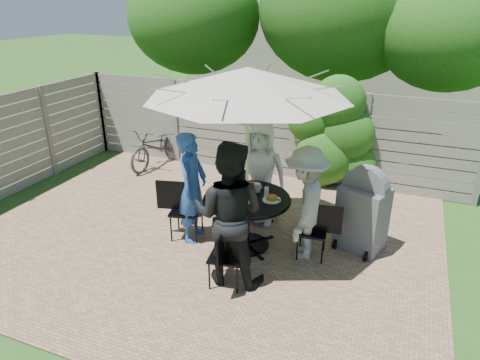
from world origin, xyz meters
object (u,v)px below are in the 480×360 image
at_px(chair_left, 186,221).
at_px(chair_back, 262,201).
at_px(person_back, 261,173).
at_px(plate_right, 272,199).
at_px(plate_left, 223,193).
at_px(glass_back, 245,185).
at_px(chair_right, 312,241).
at_px(bicycle, 157,146).
at_px(plate_back, 253,186).
at_px(umbrella, 248,82).
at_px(person_left, 192,188).
at_px(coffee_cup, 258,188).
at_px(glass_front, 249,201).
at_px(plate_front, 240,207).
at_px(person_right, 305,204).
at_px(patio_table, 247,212).
at_px(glass_left, 227,193).
at_px(glass_right, 266,192).
at_px(person_front, 229,215).
at_px(chair_front, 226,268).
at_px(syrup_jug, 244,190).
at_px(bbq_grill, 363,213).

bearing_deg(chair_left, chair_back, 37.30).
height_order(person_back, plate_right, person_back).
xyz_separation_m(plate_left, glass_back, (0.23, 0.28, 0.05)).
xyz_separation_m(chair_right, plate_right, (-0.60, -0.06, 0.59)).
bearing_deg(person_back, chair_left, -139.24).
bearing_deg(bicycle, glass_back, -31.55).
bearing_deg(plate_back, umbrella, -84.38).
relative_size(person_left, plate_right, 6.52).
distance_m(plate_left, coffee_cup, 0.51).
relative_size(plate_back, glass_front, 1.86).
distance_m(chair_back, plate_front, 1.43).
bearing_deg(glass_back, coffee_cup, -5.32).
bearing_deg(person_left, person_right, -90.00).
bearing_deg(person_back, plate_right, -66.55).
bearing_deg(bicycle, chair_back, -21.02).
distance_m(chair_left, bicycle, 3.22).
bearing_deg(chair_back, person_right, 32.95).
xyz_separation_m(patio_table, glass_left, (-0.25, -0.13, 0.32)).
bearing_deg(glass_right, glass_left, -152.38).
relative_size(person_left, person_front, 0.89).
bearing_deg(coffee_cup, chair_front, -89.17).
height_order(person_right, bicycle, person_right).
distance_m(chair_back, glass_back, 0.93).
xyz_separation_m(plate_back, glass_back, (-0.09, -0.11, 0.05)).
relative_size(person_back, plate_back, 6.51).
xyz_separation_m(plate_back, glass_right, (0.28, -0.23, 0.05)).
height_order(plate_front, syrup_jug, syrup_jug).
relative_size(glass_right, bbq_grill, 0.11).
relative_size(plate_front, glass_back, 1.86).
distance_m(person_back, person_front, 1.66).
height_order(umbrella, person_left, umbrella).
xyz_separation_m(umbrella, syrup_jug, (-0.06, 0.04, -1.54)).
distance_m(chair_right, bicycle, 4.59).
bearing_deg(chair_back, syrup_jug, -11.41).
xyz_separation_m(umbrella, bicycle, (-3.02, 2.38, -1.98)).
bearing_deg(person_right, glass_back, -105.52).
bearing_deg(glass_back, glass_right, -17.38).
bearing_deg(umbrella, coffee_cup, 71.18).
xyz_separation_m(plate_front, syrup_jug, (-0.10, 0.40, 0.06)).
distance_m(glass_front, bicycle, 4.12).
bearing_deg(person_right, person_front, -45.00).
relative_size(plate_back, glass_back, 1.86).
bearing_deg(chair_left, plate_left, -7.64).
height_order(chair_back, plate_front, chair_back).
distance_m(chair_left, plate_right, 1.44).
bearing_deg(bicycle, person_left, -43.43).
distance_m(chair_right, coffee_cup, 1.09).
distance_m(person_back, plate_back, 0.47).
xyz_separation_m(coffee_cup, bicycle, (-3.09, 2.15, -0.42)).
bearing_deg(syrup_jug, person_back, 91.23).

